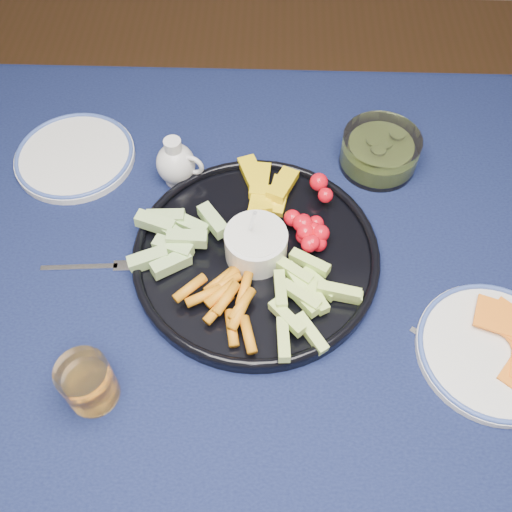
{
  "coord_description": "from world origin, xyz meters",
  "views": [
    {
      "loc": [
        0.07,
        -0.44,
        1.51
      ],
      "look_at": [
        0.05,
        0.06,
        0.76
      ],
      "focal_mm": 40.0,
      "sensor_mm": 36.0,
      "label": 1
    }
  ],
  "objects_px": {
    "creamer_pitcher": "(176,163)",
    "pickle_bowl": "(379,152)",
    "dining_table": "(223,319)",
    "crudite_platter": "(254,252)",
    "cheese_plate": "(494,350)",
    "juice_tumbler": "(89,384)",
    "side_plate_extra": "(75,156)"
  },
  "relations": [
    {
      "from": "cheese_plate",
      "to": "juice_tumbler",
      "type": "distance_m",
      "value": 0.57
    },
    {
      "from": "dining_table",
      "to": "creamer_pitcher",
      "type": "height_order",
      "value": "creamer_pitcher"
    },
    {
      "from": "cheese_plate",
      "to": "side_plate_extra",
      "type": "distance_m",
      "value": 0.77
    },
    {
      "from": "juice_tumbler",
      "to": "pickle_bowl",
      "type": "bearing_deg",
      "value": 46.1
    },
    {
      "from": "crudite_platter",
      "to": "pickle_bowl",
      "type": "distance_m",
      "value": 0.3
    },
    {
      "from": "pickle_bowl",
      "to": "juice_tumbler",
      "type": "relative_size",
      "value": 1.65
    },
    {
      "from": "crudite_platter",
      "to": "creamer_pitcher",
      "type": "distance_m",
      "value": 0.22
    },
    {
      "from": "juice_tumbler",
      "to": "side_plate_extra",
      "type": "relative_size",
      "value": 0.39
    },
    {
      "from": "side_plate_extra",
      "to": "juice_tumbler",
      "type": "bearing_deg",
      "value": -74.95
    },
    {
      "from": "creamer_pitcher",
      "to": "juice_tumbler",
      "type": "distance_m",
      "value": 0.4
    },
    {
      "from": "crudite_platter",
      "to": "cheese_plate",
      "type": "bearing_deg",
      "value": -23.37
    },
    {
      "from": "cheese_plate",
      "to": "juice_tumbler",
      "type": "relative_size",
      "value": 2.65
    },
    {
      "from": "dining_table",
      "to": "side_plate_extra",
      "type": "relative_size",
      "value": 7.78
    },
    {
      "from": "dining_table",
      "to": "side_plate_extra",
      "type": "height_order",
      "value": "side_plate_extra"
    },
    {
      "from": "pickle_bowl",
      "to": "side_plate_extra",
      "type": "xyz_separation_m",
      "value": [
        -0.55,
        -0.01,
        -0.02
      ]
    },
    {
      "from": "side_plate_extra",
      "to": "dining_table",
      "type": "bearing_deg",
      "value": -44.0
    },
    {
      "from": "pickle_bowl",
      "to": "crudite_platter",
      "type": "bearing_deg",
      "value": -134.86
    },
    {
      "from": "creamer_pitcher",
      "to": "pickle_bowl",
      "type": "height_order",
      "value": "creamer_pitcher"
    },
    {
      "from": "pickle_bowl",
      "to": "side_plate_extra",
      "type": "height_order",
      "value": "pickle_bowl"
    },
    {
      "from": "dining_table",
      "to": "pickle_bowl",
      "type": "relative_size",
      "value": 12.16
    },
    {
      "from": "pickle_bowl",
      "to": "cheese_plate",
      "type": "xyz_separation_m",
      "value": [
        0.13,
        -0.37,
        -0.02
      ]
    },
    {
      "from": "crudite_platter",
      "to": "side_plate_extra",
      "type": "height_order",
      "value": "crudite_platter"
    },
    {
      "from": "cheese_plate",
      "to": "crudite_platter",
      "type": "bearing_deg",
      "value": 156.63
    },
    {
      "from": "crudite_platter",
      "to": "creamer_pitcher",
      "type": "relative_size",
      "value": 4.17
    },
    {
      "from": "crudite_platter",
      "to": "cheese_plate",
      "type": "xyz_separation_m",
      "value": [
        0.35,
        -0.15,
        -0.01
      ]
    },
    {
      "from": "creamer_pitcher",
      "to": "side_plate_extra",
      "type": "xyz_separation_m",
      "value": [
        -0.19,
        0.04,
        -0.03
      ]
    },
    {
      "from": "juice_tumbler",
      "to": "side_plate_extra",
      "type": "distance_m",
      "value": 0.45
    },
    {
      "from": "cheese_plate",
      "to": "pickle_bowl",
      "type": "bearing_deg",
      "value": 110.18
    },
    {
      "from": "crudite_platter",
      "to": "juice_tumbler",
      "type": "relative_size",
      "value": 4.7
    },
    {
      "from": "dining_table",
      "to": "creamer_pitcher",
      "type": "bearing_deg",
      "value": 111.08
    },
    {
      "from": "dining_table",
      "to": "creamer_pitcher",
      "type": "distance_m",
      "value": 0.28
    },
    {
      "from": "juice_tumbler",
      "to": "crudite_platter",
      "type": "bearing_deg",
      "value": 47.03
    }
  ]
}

